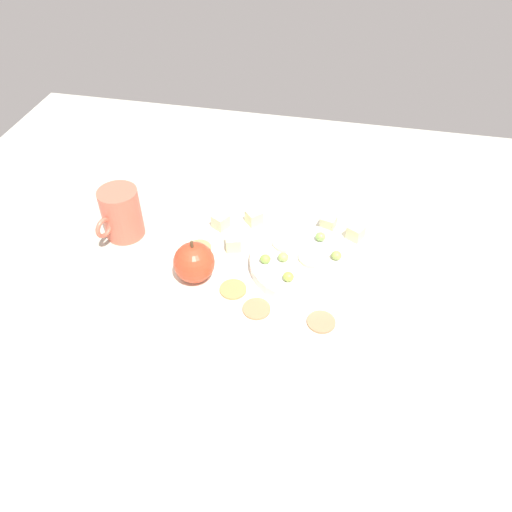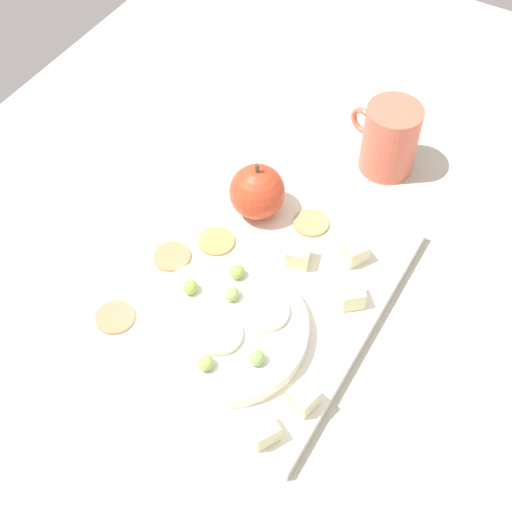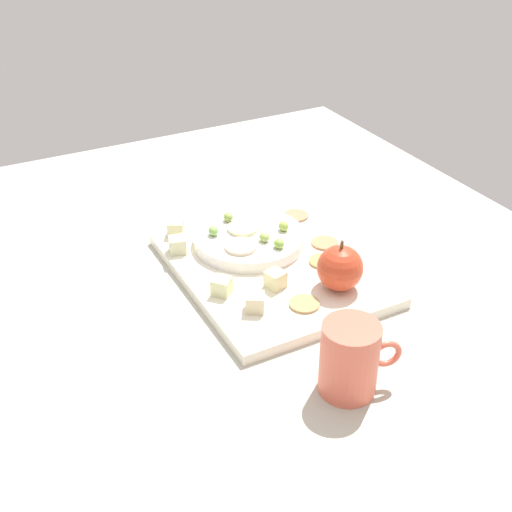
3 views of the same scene
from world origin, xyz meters
The scene contains 22 objects.
table centered at (0.00, 0.00, 2.32)cm, with size 135.99×108.25×4.63cm, color #B7B7A6.
platter centered at (4.74, -3.43, 5.50)cm, with size 36.08×28.14×1.75cm, color white.
serving_dish centered at (12.09, -3.29, 7.39)cm, with size 18.75×18.75×2.02cm, color white.
apple_whole centered at (-5.73, -9.48, 9.90)cm, with size 7.04×7.04×7.04cm, color #C84125.
apple_stem centered at (-5.73, -9.48, 14.02)cm, with size 0.50×0.50×1.20cm, color brown.
cheese_cube_0 centered at (-4.90, 4.48, 7.71)cm, with size 2.66×2.66×2.66cm, color beige.
cheese_cube_1 centered at (-1.04, -1.03, 7.71)cm, with size 2.66×2.66×2.66cm, color beige.
cheese_cube_2 centered at (15.29, 8.35, 7.71)cm, with size 2.66×2.66×2.66cm, color beige.
cheese_cube_3 centered at (1.09, 6.97, 7.71)cm, with size 2.66×2.66×2.66cm, color beige.
cheese_cube_4 centered at (20.56, 6.53, 7.71)cm, with size 2.66×2.66×2.66cm, color beige.
cracker_0 centered at (-7.21, -2.48, 6.58)cm, with size 4.54×4.54×0.40cm, color tan.
cracker_1 centered at (6.08, -14.57, 6.58)cm, with size 4.54×4.54×0.40cm, color tan.
cracker_2 centered at (1.33, -11.17, 6.58)cm, with size 4.54×4.54×0.40cm, color tan.
cracker_3 centered at (16.64, -15.14, 6.58)cm, with size 4.54×4.54×0.40cm, color tan.
grape_0 centered at (10.28, -8.90, 9.23)cm, with size 1.86×1.67×1.66cm, color #9DC04A.
grape_1 centered at (17.60, -2.08, 9.18)cm, with size 1.86×1.67×1.56cm, color #97B554.
grape_2 centered at (8.67, -4.36, 9.16)cm, with size 1.86×1.67×1.53cm, color #9CBE60.
grape_3 centered at (14.35, 2.21, 9.22)cm, with size 1.86×1.67×1.65cm, color #8EC35D.
grape_4 centered at (5.73, -5.45, 9.18)cm, with size 1.86×1.67×1.57cm, color #8ABC4B.
apple_slice_0 centered at (8.55, -0.04, 8.70)cm, with size 5.19×5.19×0.60cm, color beige.
apple_slice_1 centered at (13.70, -2.91, 8.70)cm, with size 5.19×5.19×0.60cm, color beige.
cup centered at (-23.18, 0.72, 9.63)cm, with size 7.40×10.42×10.00cm.
Camera 2 is at (47.90, 21.73, 75.83)cm, focal length 51.04 mm.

